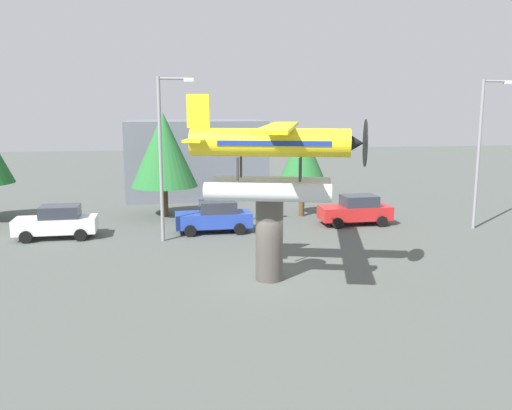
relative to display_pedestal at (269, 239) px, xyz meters
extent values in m
plane|color=#515651|center=(0.00, 0.00, -1.69)|extent=(140.00, 140.00, 0.00)
cylinder|color=#4C4742|center=(0.00, 0.00, 0.00)|extent=(1.10, 1.10, 3.39)
cylinder|color=silver|center=(-0.28, -0.96, 2.04)|extent=(4.80, 2.02, 0.70)
cylinder|color=#333338|center=(1.01, -0.82, 2.84)|extent=(0.12, 0.12, 0.90)
cylinder|color=#333338|center=(-1.29, -0.14, 2.84)|extent=(0.12, 0.12, 0.90)
cylinder|color=silver|center=(0.28, 0.96, 2.04)|extent=(4.80, 2.02, 0.70)
cylinder|color=#333338|center=(1.29, 0.14, 2.84)|extent=(0.12, 0.12, 0.90)
cylinder|color=#333338|center=(-1.01, 0.82, 2.84)|extent=(0.12, 0.12, 0.90)
cylinder|color=yellow|center=(0.00, 0.00, 3.84)|extent=(6.26, 2.80, 1.10)
cube|color=#193399|center=(0.19, -0.06, 3.84)|extent=(4.49, 2.32, 0.20)
cone|color=#262628|center=(3.12, -0.91, 3.84)|extent=(0.92, 1.04, 0.88)
cylinder|color=black|center=(3.50, -1.03, 3.84)|extent=(0.54, 1.74, 1.80)
cube|color=yellow|center=(0.38, -0.11, 4.45)|extent=(3.98, 10.29, 0.12)
cube|color=yellow|center=(-2.69, 0.79, 3.94)|extent=(1.46, 2.88, 0.10)
cube|color=yellow|center=(-2.69, 0.79, 5.04)|extent=(0.90, 0.37, 1.30)
cube|color=white|center=(-9.76, 8.95, -0.97)|extent=(4.20, 1.70, 0.80)
cube|color=#2D333D|center=(-9.51, 8.95, -0.25)|extent=(2.00, 1.56, 0.64)
cylinder|color=black|center=(-11.11, 9.85, -1.37)|extent=(0.64, 0.22, 0.64)
cylinder|color=black|center=(-11.11, 8.05, -1.37)|extent=(0.64, 0.22, 0.64)
cylinder|color=black|center=(-8.41, 9.85, -1.37)|extent=(0.64, 0.22, 0.64)
cylinder|color=black|center=(-8.41, 8.05, -1.37)|extent=(0.64, 0.22, 0.64)
cube|color=#2847B7|center=(-1.36, 8.87, -0.97)|extent=(4.20, 1.70, 0.80)
cube|color=#2D333D|center=(-1.11, 8.87, -0.25)|extent=(2.00, 1.56, 0.64)
cylinder|color=black|center=(-2.71, 9.77, -1.37)|extent=(0.64, 0.22, 0.64)
cylinder|color=black|center=(-2.71, 7.97, -1.37)|extent=(0.64, 0.22, 0.64)
cylinder|color=black|center=(-0.01, 9.77, -1.37)|extent=(0.64, 0.22, 0.64)
cylinder|color=black|center=(-0.01, 7.97, -1.37)|extent=(0.64, 0.22, 0.64)
cube|color=red|center=(7.12, 9.37, -0.97)|extent=(4.20, 1.70, 0.80)
cube|color=#2D333D|center=(7.37, 9.37, -0.25)|extent=(2.00, 1.56, 0.64)
cylinder|color=black|center=(5.77, 10.27, -1.37)|extent=(0.64, 0.22, 0.64)
cylinder|color=black|center=(5.77, 8.47, -1.37)|extent=(0.64, 0.22, 0.64)
cylinder|color=black|center=(8.47, 10.27, -1.37)|extent=(0.64, 0.22, 0.64)
cylinder|color=black|center=(8.47, 8.47, -1.37)|extent=(0.64, 0.22, 0.64)
cylinder|color=gray|center=(-4.16, 7.35, 2.50)|extent=(0.18, 0.18, 8.40)
cylinder|color=gray|center=(-3.36, 7.35, 6.60)|extent=(1.60, 0.12, 0.12)
cube|color=silver|center=(-2.66, 7.35, 6.55)|extent=(0.50, 0.28, 0.20)
cylinder|color=gray|center=(13.50, 7.17, 2.51)|extent=(0.18, 0.18, 8.41)
cylinder|color=gray|center=(14.30, 7.17, 6.61)|extent=(1.60, 0.12, 0.12)
cube|color=silver|center=(15.00, 7.17, 6.56)|extent=(0.50, 0.28, 0.20)
cube|color=slate|center=(-1.43, 22.00, 1.25)|extent=(10.48, 7.08, 5.89)
cylinder|color=brown|center=(-3.92, 13.93, -0.72)|extent=(0.36, 0.36, 1.94)
cone|color=#287033|center=(-3.92, 13.93, 2.57)|extent=(4.18, 4.18, 4.64)
cylinder|color=brown|center=(4.69, 12.46, -0.40)|extent=(0.36, 0.36, 2.58)
cone|color=#287033|center=(4.69, 12.46, 2.40)|extent=(2.73, 2.73, 3.03)
camera|label=1|loc=(-4.28, -20.70, 5.18)|focal=38.09mm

